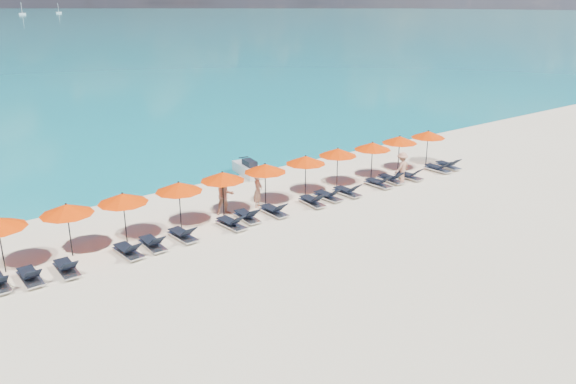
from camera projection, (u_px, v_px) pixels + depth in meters
ground at (329, 235)px, 24.77m from camera, size 1400.00×1400.00×0.00m
sailboat_near at (22, 13)px, 479.05m from camera, size 5.41×1.80×9.92m
sailboat_far at (59, 12)px, 544.60m from camera, size 5.17×1.72×9.48m
jetski at (248, 169)px, 33.27m from camera, size 1.40×2.75×0.94m
beachgoer_a at (258, 190)px, 27.90m from camera, size 0.75×0.70×1.73m
beachgoer_b at (225, 196)px, 26.97m from camera, size 0.98×0.67×1.85m
beachgoer_c at (402, 167)px, 31.87m from camera, size 1.18×0.68×1.73m
umbrella_1 at (67, 209)px, 22.07m from camera, size 2.10×2.10×2.28m
umbrella_2 at (123, 198)px, 23.33m from camera, size 2.10×2.10×2.28m
umbrella_3 at (179, 187)px, 24.75m from camera, size 2.10×2.10×2.28m
umbrella_4 at (222, 176)px, 26.24m from camera, size 2.10×2.10×2.28m
umbrella_5 at (265, 168)px, 27.58m from camera, size 2.10×2.10×2.28m
umbrella_6 at (306, 160)px, 29.01m from camera, size 2.10×2.10×2.28m
umbrella_7 at (338, 152)px, 30.52m from camera, size 2.10×2.10×2.28m
umbrella_8 at (373, 146)px, 31.81m from camera, size 2.10×2.10×2.28m
umbrella_9 at (400, 140)px, 33.31m from camera, size 2.10×2.10×2.28m
umbrella_10 at (428, 134)px, 34.63m from camera, size 2.10×2.10×2.28m
lounger_1 at (30, 276)px, 20.53m from camera, size 0.64×1.71×0.66m
lounger_2 at (67, 268)px, 21.18m from camera, size 0.65×1.71×0.66m
lounger_3 at (128, 250)px, 22.65m from camera, size 0.74×1.74×0.66m
lounger_4 at (153, 243)px, 23.33m from camera, size 0.65×1.71×0.66m
lounger_5 at (183, 234)px, 24.22m from camera, size 0.73×1.74×0.66m
lounger_6 at (231, 223)px, 25.48m from camera, size 0.74×1.74×0.66m
lounger_7 at (247, 216)px, 26.32m from camera, size 0.76×1.75×0.66m
lounger_8 at (274, 210)px, 27.03m from camera, size 0.62×1.70×0.66m
lounger_9 at (312, 201)px, 28.32m from camera, size 0.79×1.75×0.66m
lounger_10 at (328, 196)px, 29.10m from camera, size 0.71×1.73×0.66m
lounger_11 at (347, 191)px, 29.77m from camera, size 0.66×1.72×0.66m
lounger_12 at (378, 183)px, 31.16m from camera, size 0.65×1.71×0.66m
lounger_13 at (391, 179)px, 31.91m from camera, size 0.75×1.74×0.66m
lounger_14 at (409, 175)px, 32.50m from camera, size 0.76×1.75×0.66m
lounger_15 at (438, 168)px, 33.97m from camera, size 0.65×1.71×0.66m
lounger_16 at (448, 165)px, 34.58m from camera, size 0.79×1.75×0.66m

